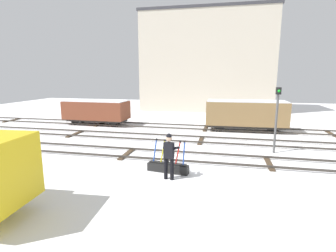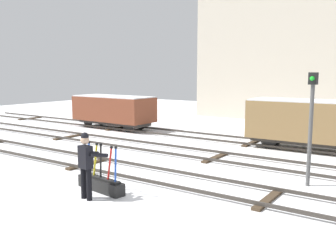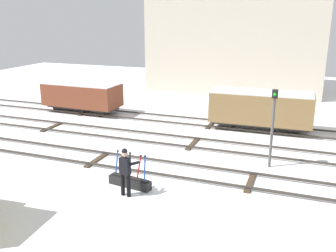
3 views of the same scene
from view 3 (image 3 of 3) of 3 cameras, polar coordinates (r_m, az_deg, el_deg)
The scene contains 10 objects.
ground_plane at distance 16.37m, azimuth 0.04°, elevation -6.82°, with size 60.00×60.00×0.00m, color white.
track_main_line at distance 16.33m, azimuth 0.04°, elevation -6.48°, with size 44.00×1.94×0.18m.
track_siding_near at distance 19.59m, azimuth 3.77°, elevation -2.52°, with size 44.00×1.94×0.18m.
track_siding_far at distance 23.15m, azimuth 6.52°, elevation 0.41°, with size 44.00×1.94×0.18m.
switch_lever_frame at distance 14.93m, azimuth -5.80°, elevation -8.24°, with size 1.83×0.61×1.45m.
rail_worker at distance 13.93m, azimuth -6.46°, elevation -6.49°, with size 0.61×0.77×1.87m.
signal_post at distance 16.71m, azimuth 15.63°, elevation 0.87°, with size 0.24×0.32×3.48m.
apartment_building at distance 34.41m, azimuth 10.45°, elevation 14.87°, with size 15.10×6.59×11.31m.
freight_car_back_track at distance 22.37m, azimuth 13.92°, elevation 2.64°, with size 5.79×2.21×2.26m.
freight_car_mid_siding at distance 26.48m, azimuth -12.91°, elevation 4.57°, with size 5.31×2.24×2.03m.
Camera 3 is at (5.22, -14.10, 6.48)m, focal length 40.17 mm.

